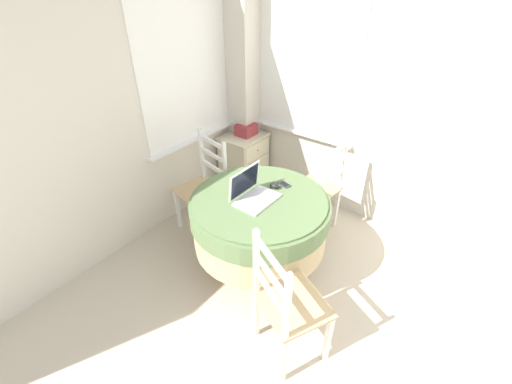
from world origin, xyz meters
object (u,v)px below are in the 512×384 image
object	(u,v)px
corner_cabinet	(244,161)
dining_chair_near_right_window	(317,190)
cell_phone	(284,184)
dining_chair_near_back_window	(204,188)
laptop	(253,193)
storage_box	(246,129)
round_dining_table	(260,218)
dining_chair_camera_near	(287,305)
computer_mouse	(275,186)

from	to	relation	value
corner_cabinet	dining_chair_near_right_window	bearing A→B (deg)	-101.98
cell_phone	dining_chair_near_back_window	size ratio (longest dim) A/B	0.12
laptop	storage_box	size ratio (longest dim) A/B	1.66
dining_chair_near_right_window	round_dining_table	bearing A→B (deg)	171.54
dining_chair_camera_near	cell_phone	bearing A→B (deg)	34.63
round_dining_table	corner_cabinet	world-z (taller)	round_dining_table
corner_cabinet	storage_box	distance (m)	0.40
dining_chair_near_back_window	dining_chair_camera_near	size ratio (longest dim) A/B	1.00
laptop	dining_chair_near_back_window	distance (m)	0.82
dining_chair_near_back_window	dining_chair_near_right_window	world-z (taller)	same
dining_chair_camera_near	storage_box	bearing A→B (deg)	44.86
computer_mouse	dining_chair_near_back_window	world-z (taller)	dining_chair_near_back_window
corner_cabinet	dining_chair_camera_near	bearing A→B (deg)	-134.30
cell_phone	storage_box	bearing A→B (deg)	52.82
laptop	cell_phone	world-z (taller)	laptop
dining_chair_near_right_window	corner_cabinet	size ratio (longest dim) A/B	1.49
storage_box	cell_phone	bearing A→B (deg)	-127.18
dining_chair_near_back_window	dining_chair_near_right_window	size ratio (longest dim) A/B	1.00
round_dining_table	laptop	xyz separation A→B (m)	(-0.03, 0.04, 0.24)
dining_chair_near_right_window	computer_mouse	bearing A→B (deg)	169.20
cell_phone	dining_chair_near_back_window	xyz separation A→B (m)	(-0.14, 0.82, -0.28)
round_dining_table	dining_chair_near_right_window	xyz separation A→B (m)	(0.78, -0.12, -0.09)
computer_mouse	corner_cabinet	xyz separation A→B (m)	(0.82, 0.98, -0.44)
computer_mouse	laptop	bearing A→B (deg)	168.00
round_dining_table	laptop	bearing A→B (deg)	126.52
computer_mouse	corner_cabinet	bearing A→B (deg)	50.22
cell_phone	dining_chair_near_right_window	world-z (taller)	dining_chair_near_right_window
storage_box	computer_mouse	bearing A→B (deg)	-131.30
round_dining_table	storage_box	bearing A→B (deg)	42.59
corner_cabinet	round_dining_table	bearing A→B (deg)	-136.13
dining_chair_near_back_window	dining_chair_camera_near	bearing A→B (deg)	-116.02
laptop	dining_chair_near_right_window	distance (m)	0.89
dining_chair_near_back_window	dining_chair_camera_near	distance (m)	1.54
corner_cabinet	storage_box	world-z (taller)	storage_box
round_dining_table	dining_chair_near_back_window	distance (m)	0.79
computer_mouse	dining_chair_camera_near	xyz separation A→B (m)	(-0.72, -0.60, -0.30)
dining_chair_near_back_window	dining_chair_near_right_window	distance (m)	1.10
corner_cabinet	dining_chair_near_back_window	bearing A→B (deg)	-167.09
storage_box	dining_chair_near_right_window	bearing A→B (deg)	-104.01
laptop	dining_chair_near_back_window	world-z (taller)	laptop
laptop	cell_phone	size ratio (longest dim) A/B	2.85
cell_phone	corner_cabinet	distance (m)	1.32
cell_phone	corner_cabinet	bearing A→B (deg)	54.43
dining_chair_camera_near	corner_cabinet	distance (m)	2.21
computer_mouse	cell_phone	world-z (taller)	computer_mouse
computer_mouse	dining_chair_near_right_window	world-z (taller)	dining_chair_near_right_window
storage_box	corner_cabinet	bearing A→B (deg)	170.14
laptop	dining_chair_near_right_window	size ratio (longest dim) A/B	0.35
round_dining_table	dining_chair_camera_near	size ratio (longest dim) A/B	1.13
computer_mouse	corner_cabinet	world-z (taller)	computer_mouse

